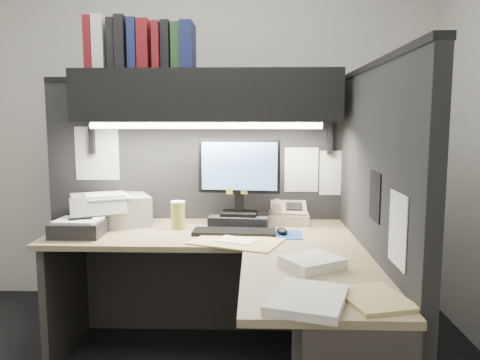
# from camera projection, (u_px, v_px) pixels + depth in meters

# --- Properties ---
(wall_back) EXTENTS (3.50, 0.04, 2.70)m
(wall_back) POSITION_uv_depth(u_px,v_px,m) (201.00, 122.00, 3.53)
(wall_back) COLOR silver
(wall_back) RESTS_ON floor
(partition_back) EXTENTS (1.90, 0.06, 1.60)m
(partition_back) POSITION_uv_depth(u_px,v_px,m) (197.00, 207.00, 3.03)
(partition_back) COLOR black
(partition_back) RESTS_ON floor
(partition_right) EXTENTS (0.06, 1.50, 1.60)m
(partition_right) POSITION_uv_depth(u_px,v_px,m) (373.00, 237.00, 2.26)
(partition_right) COLOR black
(partition_right) RESTS_ON floor
(desk) EXTENTS (1.70, 1.53, 0.73)m
(desk) POSITION_uv_depth(u_px,v_px,m) (258.00, 321.00, 2.14)
(desk) COLOR #8E7E5A
(desk) RESTS_ON floor
(overhead_shelf) EXTENTS (1.55, 0.34, 0.30)m
(overhead_shelf) POSITION_uv_depth(u_px,v_px,m) (208.00, 96.00, 2.76)
(overhead_shelf) COLOR black
(overhead_shelf) RESTS_ON partition_back
(task_light_tube) EXTENTS (1.32, 0.04, 0.04)m
(task_light_tube) POSITION_uv_depth(u_px,v_px,m) (205.00, 126.00, 2.65)
(task_light_tube) COLOR white
(task_light_tube) RESTS_ON overhead_shelf
(monitor) EXTENTS (0.48, 0.25, 0.52)m
(monitor) POSITION_uv_depth(u_px,v_px,m) (239.00, 192.00, 2.77)
(monitor) COLOR black
(monitor) RESTS_ON desk
(keyboard) EXTENTS (0.47, 0.17, 0.02)m
(keyboard) POSITION_uv_depth(u_px,v_px,m) (234.00, 232.00, 2.60)
(keyboard) COLOR black
(keyboard) RESTS_ON desk
(mousepad) EXTENTS (0.24, 0.22, 0.00)m
(mousepad) POSITION_uv_depth(u_px,v_px,m) (281.00, 235.00, 2.58)
(mousepad) COLOR navy
(mousepad) RESTS_ON desk
(mouse) EXTENTS (0.08, 0.10, 0.03)m
(mouse) POSITION_uv_depth(u_px,v_px,m) (282.00, 231.00, 2.59)
(mouse) COLOR black
(mouse) RESTS_ON mousepad
(telephone) EXTENTS (0.25, 0.26, 0.10)m
(telephone) POSITION_uv_depth(u_px,v_px,m) (288.00, 214.00, 2.91)
(telephone) COLOR beige
(telephone) RESTS_ON desk
(coffee_cup) EXTENTS (0.09, 0.09, 0.15)m
(coffee_cup) POSITION_uv_depth(u_px,v_px,m) (178.00, 216.00, 2.73)
(coffee_cup) COLOR #B4B94A
(coffee_cup) RESTS_ON desk
(printer) EXTENTS (0.56, 0.52, 0.18)m
(printer) POSITION_uv_depth(u_px,v_px,m) (110.00, 210.00, 2.86)
(printer) COLOR gray
(printer) RESTS_ON desk
(notebook_stack) EXTENTS (0.27, 0.23, 0.08)m
(notebook_stack) POSITION_uv_depth(u_px,v_px,m) (79.00, 229.00, 2.56)
(notebook_stack) COLOR black
(notebook_stack) RESTS_ON desk
(open_folder) EXTENTS (0.52, 0.43, 0.01)m
(open_folder) POSITION_uv_depth(u_px,v_px,m) (237.00, 241.00, 2.43)
(open_folder) COLOR tan
(open_folder) RESTS_ON desk
(paper_stack_a) EXTENTS (0.30, 0.28, 0.04)m
(paper_stack_a) POSITION_uv_depth(u_px,v_px,m) (312.00, 262.00, 2.01)
(paper_stack_a) COLOR white
(paper_stack_a) RESTS_ON desk
(paper_stack_b) EXTENTS (0.33, 0.37, 0.03)m
(paper_stack_b) POSITION_uv_depth(u_px,v_px,m) (308.00, 299.00, 1.61)
(paper_stack_b) COLOR white
(paper_stack_b) RESTS_ON desk
(manila_stack) EXTENTS (0.27, 0.31, 0.02)m
(manila_stack) POSITION_uv_depth(u_px,v_px,m) (374.00, 298.00, 1.64)
(manila_stack) COLOR tan
(manila_stack) RESTS_ON desk
(binder_row) EXTENTS (0.62, 0.25, 0.31)m
(binder_row) POSITION_uv_depth(u_px,v_px,m) (140.00, 46.00, 2.74)
(binder_row) COLOR maroon
(binder_row) RESTS_ON overhead_shelf
(pinned_papers) EXTENTS (1.76, 1.31, 0.51)m
(pinned_papers) POSITION_uv_depth(u_px,v_px,m) (258.00, 175.00, 2.62)
(pinned_papers) COLOR white
(pinned_papers) RESTS_ON partition_back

